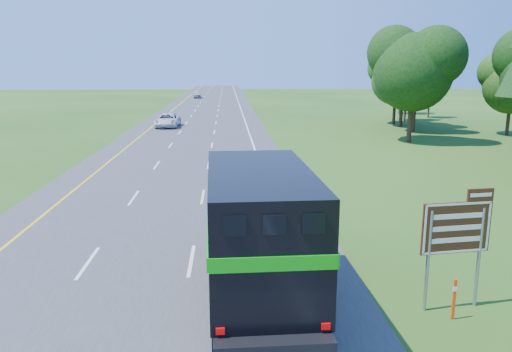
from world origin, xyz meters
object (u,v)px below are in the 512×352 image
object	(u,v)px
horse_truck	(257,227)
far_car	(197,95)
exit_sign	(457,232)
white_suv	(168,120)

from	to	relation	value
horse_truck	far_car	bearing A→B (deg)	92.59
exit_sign	horse_truck	bearing A→B (deg)	161.00
exit_sign	white_suv	bearing A→B (deg)	99.18
horse_truck	exit_sign	world-z (taller)	horse_truck
horse_truck	white_suv	world-z (taller)	horse_truck
horse_truck	white_suv	bearing A→B (deg)	98.27
far_car	exit_sign	distance (m)	99.98
horse_truck	far_car	distance (m)	98.26
horse_truck	far_car	size ratio (longest dim) A/B	2.07
horse_truck	far_car	xyz separation A→B (m)	(-7.31, 97.98, -1.40)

